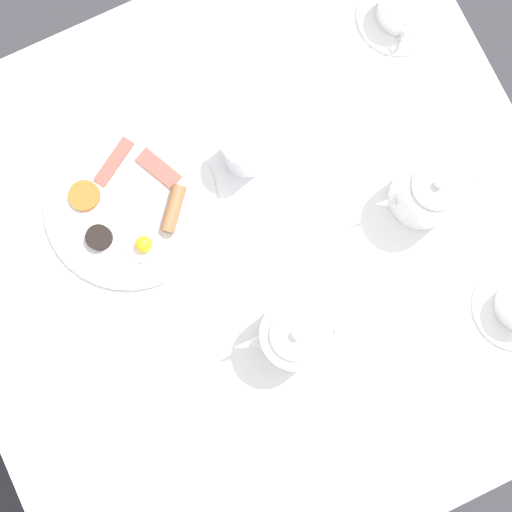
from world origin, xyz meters
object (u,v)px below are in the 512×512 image
at_px(breakfast_plate, 131,205).
at_px(teapot_far, 429,192).
at_px(knife_by_plate, 180,431).
at_px(teapot_near, 292,335).
at_px(water_glass_tall, 245,149).
at_px(teacup_with_saucer_right, 401,10).

height_order(breakfast_plate, teapot_far, teapot_far).
relative_size(breakfast_plate, knife_by_plate, 1.67).
xyz_separation_m(teapot_near, knife_by_plate, (0.25, 0.07, -0.05)).
height_order(teapot_far, water_glass_tall, teapot_far).
xyz_separation_m(breakfast_plate, knife_by_plate, (0.09, 0.40, -0.01)).
distance_m(breakfast_plate, teapot_far, 0.53).
bearing_deg(teacup_with_saucer_right, teapot_near, 45.43).
distance_m(breakfast_plate, water_glass_tall, 0.23).
xyz_separation_m(teacup_with_saucer_right, knife_by_plate, (0.69, 0.51, -0.02)).
bearing_deg(water_glass_tall, teapot_far, 140.96).
distance_m(teapot_near, water_glass_tall, 0.33).
bearing_deg(knife_by_plate, teapot_far, -161.73).
bearing_deg(teapot_far, teapot_near, 30.55).
bearing_deg(breakfast_plate, teapot_far, 156.23).
bearing_deg(teapot_near, breakfast_plate, -50.80).
height_order(breakfast_plate, teapot_near, teapot_near).
height_order(teapot_far, teacup_with_saucer_right, teapot_far).
xyz_separation_m(breakfast_plate, teacup_with_saucer_right, (-0.60, -0.12, 0.02)).
height_order(teapot_far, knife_by_plate, teapot_far).
relative_size(teacup_with_saucer_right, water_glass_tall, 1.63).
xyz_separation_m(teapot_near, teapot_far, (-0.32, -0.12, 0.00)).
distance_m(teapot_far, water_glass_tall, 0.33).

